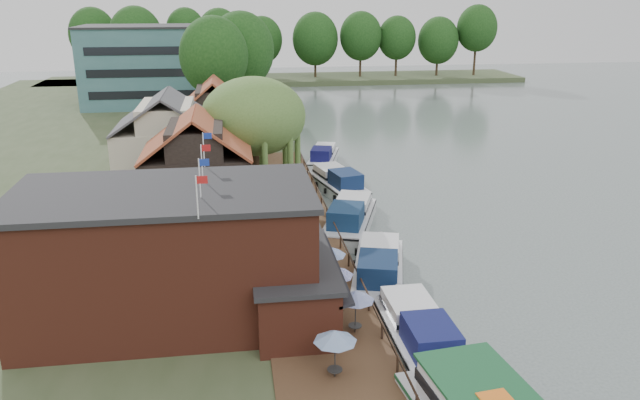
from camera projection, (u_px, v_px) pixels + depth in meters
name	position (u px, v px, depth m)	size (l,w,h in m)	color
ground	(448.00, 305.00, 37.33)	(260.00, 260.00, 0.00)	#505C5A
land_bank	(65.00, 165.00, 65.98)	(50.00, 140.00, 1.00)	#384728
quay_deck	(297.00, 235.00, 45.31)	(6.00, 50.00, 0.10)	#47301E
quay_rail	(332.00, 225.00, 46.00)	(0.20, 49.00, 1.00)	black
pub	(206.00, 253.00, 33.02)	(20.00, 11.00, 7.30)	maroon
hotel_block	(166.00, 65.00, 97.89)	(25.40, 12.40, 12.30)	#38666B
cottage_a	(198.00, 169.00, 46.80)	(8.60, 7.60, 8.50)	black
cottage_b	(168.00, 141.00, 55.79)	(9.60, 8.60, 8.50)	beige
cottage_c	(215.00, 120.00, 64.80)	(7.60, 7.60, 8.50)	black
willow	(254.00, 140.00, 51.81)	(8.60, 8.60, 10.43)	#476B2D
umbrella_0	(335.00, 354.00, 28.08)	(1.99, 1.99, 2.38)	#1A4C93
umbrella_1	(355.00, 311.00, 31.84)	(1.95, 1.95, 2.38)	navy
umbrella_2	(334.00, 286.00, 34.63)	(2.22, 2.22, 2.38)	navy
umbrella_3	(328.00, 265.00, 37.34)	(2.12, 2.12, 2.38)	#1B4199
umbrella_4	(308.00, 245.00, 40.24)	(2.07, 2.07, 2.38)	navy
cruiser_0	(418.00, 327.00, 32.33)	(3.33, 10.29, 2.51)	silver
cruiser_1	(379.00, 264.00, 39.80)	(3.43, 10.59, 2.60)	silver
cruiser_2	(350.00, 214.00, 48.81)	(3.47, 10.73, 2.63)	silver
cruiser_3	(337.00, 179.00, 58.28)	(3.32, 10.25, 2.50)	white
cruiser_4	(323.00, 154.00, 68.09)	(2.95, 9.14, 2.19)	white
bank_tree_0	(215.00, 79.00, 73.60)	(8.04, 8.04, 14.51)	#143811
bank_tree_1	(242.00, 71.00, 79.59)	(8.42, 8.42, 14.88)	#143811
bank_tree_2	(229.00, 74.00, 88.31)	(6.99, 6.99, 11.95)	#143811
bank_tree_3	(209.00, 65.00, 105.26)	(6.71, 6.71, 10.91)	#143811
bank_tree_4	(225.00, 56.00, 115.79)	(6.93, 6.93, 11.62)	#143811
bank_tree_5	(215.00, 55.00, 121.12)	(7.52, 7.52, 11.31)	#143811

